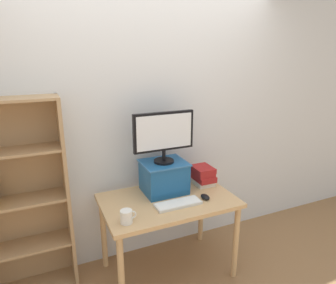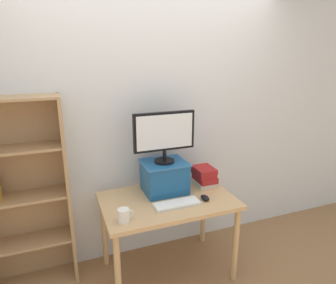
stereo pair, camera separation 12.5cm
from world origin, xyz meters
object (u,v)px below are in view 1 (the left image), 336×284
object	(u,v)px
desk	(168,208)
computer_monitor	(164,134)
book_stack	(203,175)
coffee_mug	(127,217)
keyboard	(178,204)
riser_box	(164,176)
computer_mouse	(205,197)
bookshelf_unit	(17,200)

from	to	relation	value
desk	computer_monitor	size ratio (longest dim) A/B	2.07
book_stack	coffee_mug	bearing A→B (deg)	-156.80
keyboard	book_stack	size ratio (longest dim) A/B	1.67
riser_box	computer_monitor	distance (m)	0.39
book_stack	riser_box	bearing A→B (deg)	179.33
keyboard	computer_mouse	size ratio (longest dim) A/B	3.73
keyboard	computer_mouse	world-z (taller)	computer_mouse
bookshelf_unit	riser_box	size ratio (longest dim) A/B	4.17
keyboard	book_stack	bearing A→B (deg)	35.36
desk	riser_box	xyz separation A→B (m)	(0.03, 0.15, 0.24)
computer_monitor	keyboard	xyz separation A→B (m)	(0.00, -0.28, -0.52)
book_stack	computer_monitor	bearing A→B (deg)	179.55
bookshelf_unit	computer_mouse	distance (m)	1.52
riser_box	coffee_mug	size ratio (longest dim) A/B	3.20
bookshelf_unit	book_stack	distance (m)	1.60
bookshelf_unit	computer_monitor	xyz separation A→B (m)	(1.19, -0.16, 0.45)
bookshelf_unit	desk	bearing A→B (deg)	-14.59
computer_mouse	coffee_mug	size ratio (longest dim) A/B	0.85
coffee_mug	riser_box	bearing A→B (deg)	39.11
riser_box	desk	bearing A→B (deg)	-99.79
bookshelf_unit	keyboard	size ratio (longest dim) A/B	4.21
desk	computer_monitor	distance (m)	0.65
riser_box	book_stack	size ratio (longest dim) A/B	1.69
desk	bookshelf_unit	distance (m)	1.22
riser_box	computer_mouse	size ratio (longest dim) A/B	3.77
desk	computer_mouse	world-z (taller)	computer_mouse
bookshelf_unit	coffee_mug	xyz separation A→B (m)	(0.74, -0.53, -0.04)
computer_mouse	computer_monitor	bearing A→B (deg)	133.82
desk	bookshelf_unit	size ratio (longest dim) A/B	0.69
keyboard	coffee_mug	world-z (taller)	coffee_mug
desk	computer_mouse	distance (m)	0.34
riser_box	computer_monitor	bearing A→B (deg)	-90.00
bookshelf_unit	book_stack	size ratio (longest dim) A/B	7.03
computer_mouse	book_stack	xyz separation A→B (m)	(0.13, 0.27, 0.07)
desk	coffee_mug	xyz separation A→B (m)	(-0.43, -0.22, 0.14)
desk	keyboard	size ratio (longest dim) A/B	2.91
computer_monitor	computer_mouse	world-z (taller)	computer_monitor
keyboard	coffee_mug	xyz separation A→B (m)	(-0.46, -0.09, 0.04)
computer_monitor	desk	bearing A→B (deg)	-99.89
riser_box	coffee_mug	world-z (taller)	riser_box
riser_box	computer_monitor	world-z (taller)	computer_monitor
computer_monitor	coffee_mug	world-z (taller)	computer_monitor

